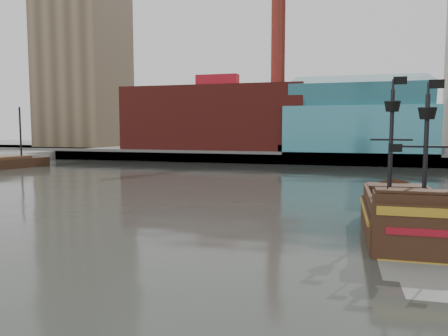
% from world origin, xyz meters
% --- Properties ---
extents(ground, '(400.00, 400.00, 0.00)m').
position_xyz_m(ground, '(0.00, 0.00, 0.00)').
color(ground, '#252823').
rests_on(ground, ground).
extents(promenade_far, '(220.00, 60.00, 2.00)m').
position_xyz_m(promenade_far, '(0.00, 92.00, 1.00)').
color(promenade_far, slate).
rests_on(promenade_far, ground).
extents(seawall, '(220.00, 1.00, 2.60)m').
position_xyz_m(seawall, '(0.00, 62.50, 1.30)').
color(seawall, '#4C4C49').
rests_on(seawall, ground).
extents(skyline, '(149.00, 45.00, 62.00)m').
position_xyz_m(skyline, '(5.21, 84.56, 24.55)').
color(skyline, brown).
rests_on(skyline, promenade_far).
extents(pirate_ship, '(5.45, 16.26, 12.09)m').
position_xyz_m(pirate_ship, '(12.36, 4.57, 1.10)').
color(pirate_ship, black).
rests_on(pirate_ship, ground).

